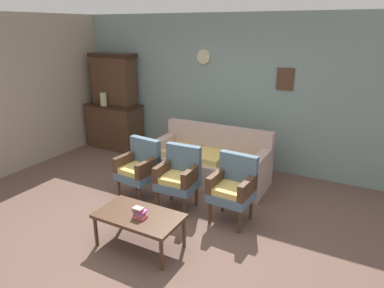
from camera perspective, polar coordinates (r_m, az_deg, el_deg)
name	(u,v)px	position (r m, az deg, el deg)	size (l,w,h in m)	color
ground_plane	(154,229)	(4.59, -6.30, -13.80)	(7.68, 7.68, 0.00)	brown
wall_back_with_decor	(234,92)	(6.29, 7.03, 8.58)	(6.40, 0.09, 2.70)	gray
side_cabinet	(115,126)	(7.48, -12.71, 2.95)	(1.16, 0.55, 0.93)	#472D1E
cabinet_upper_hutch	(114,79)	(7.33, -12.86, 10.51)	(0.99, 0.38, 1.03)	#472D1E
vase_on_cabinet	(103,99)	(7.28, -14.49, 7.22)	(0.14, 0.14, 0.27)	tan
floral_couch	(211,163)	(5.71, 3.22, -3.13)	(1.89, 0.82, 0.90)	tan
armchair_near_cabinet	(139,166)	(5.17, -8.76, -3.71)	(0.57, 0.54, 0.90)	slate
armchair_row_middle	(179,175)	(4.83, -2.22, -5.17)	(0.54, 0.51, 0.90)	slate
armchair_near_couch_end	(233,186)	(4.55, 6.84, -6.93)	(0.54, 0.52, 0.90)	slate
coffee_table	(139,218)	(4.11, -8.77, -12.03)	(1.00, 0.56, 0.42)	#472D1E
book_stack_on_table	(139,213)	(4.00, -8.73, -11.23)	(0.16, 0.12, 0.12)	#EE5B7D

